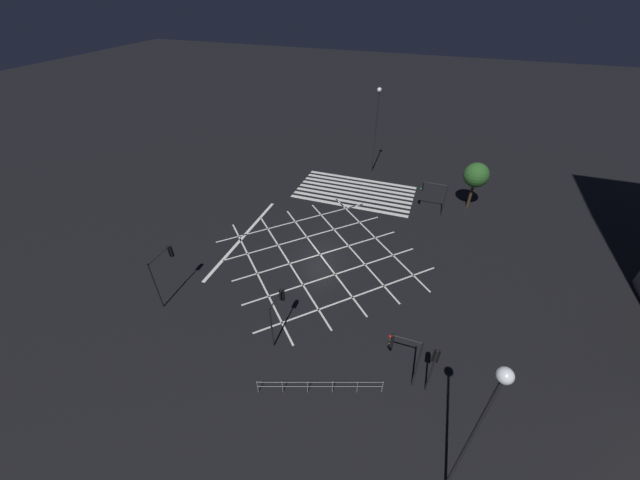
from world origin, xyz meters
TOP-DOWN VIEW (x-y plane):
  - ground_plane at (0.00, 0.00)m, footprint 200.00×200.00m
  - road_markings at (0.38, -7.84)m, footprint 19.23×24.79m
  - traffic_light_nw_main at (-8.35, 9.81)m, footprint 1.87×0.36m
  - traffic_light_median_north at (-0.28, 8.91)m, footprint 0.36×2.08m
  - traffic_light_ne_cross at (8.88, 8.34)m, footprint 0.36×2.46m
  - traffic_light_sw_main at (-8.12, -9.94)m, footprint 2.55×0.36m
  - traffic_light_nw_cross at (-10.05, 9.76)m, footprint 0.36×0.39m
  - street_lamp_east at (-0.61, -17.58)m, footprint 0.50×0.50m
  - street_lamp_west at (-11.51, 14.48)m, footprint 0.59×0.59m
  - street_tree_near at (-11.96, -12.57)m, footprint 2.44×2.44m
  - pedestrian_railing at (-4.24, 12.02)m, footprint 6.87×2.45m

SIDE VIEW (x-z plane):
  - ground_plane at x=0.00m, z-range 0.00..0.00m
  - road_markings at x=0.38m, z-range 0.00..0.01m
  - pedestrian_railing at x=-4.24m, z-range 0.15..1.20m
  - traffic_light_sw_main at x=-8.12m, z-range 0.83..4.38m
  - traffic_light_median_north at x=-0.28m, z-range 0.83..4.45m
  - traffic_light_nw_cross at x=-10.05m, z-range 0.80..4.51m
  - traffic_light_nw_main at x=-8.35m, z-range 0.94..5.07m
  - traffic_light_ne_cross at x=8.88m, z-range 0.98..5.17m
  - street_tree_near at x=-11.96m, z-range 1.21..6.13m
  - street_lamp_east at x=-0.61m, z-range 1.74..11.57m
  - street_lamp_west at x=-11.51m, z-range 2.26..11.73m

